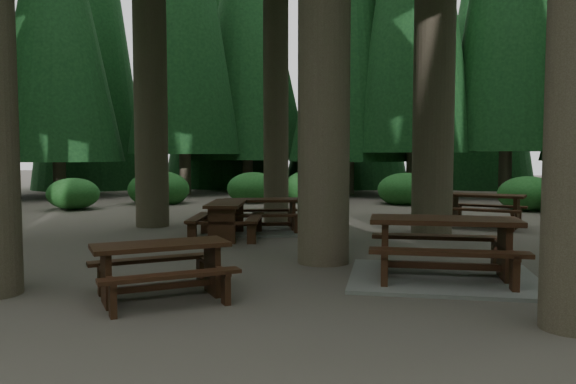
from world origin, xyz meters
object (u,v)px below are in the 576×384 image
(picnic_table_a, at_px, (443,258))
(picnic_table_d, at_px, (485,205))
(picnic_table_c, at_px, (262,221))
(picnic_table_b, at_px, (227,214))
(picnic_table_e, at_px, (161,262))

(picnic_table_a, relative_size, picnic_table_d, 1.33)
(picnic_table_a, height_order, picnic_table_c, picnic_table_a)
(picnic_table_b, distance_m, picnic_table_d, 6.38)
(picnic_table_c, bearing_deg, picnic_table_e, -105.62)
(picnic_table_b, xyz_separation_m, picnic_table_e, (1.11, -4.80, -0.04))
(picnic_table_b, bearing_deg, picnic_table_c, -33.52)
(picnic_table_b, relative_size, picnic_table_d, 0.98)
(picnic_table_a, relative_size, picnic_table_e, 1.35)
(picnic_table_a, xyz_separation_m, picnic_table_b, (-4.41, 2.75, 0.19))
(picnic_table_c, xyz_separation_m, picnic_table_e, (0.71, -5.93, 0.21))
(picnic_table_c, bearing_deg, picnic_table_a, -66.47)
(picnic_table_b, xyz_separation_m, picnic_table_d, (5.31, 3.53, 0.01))
(picnic_table_c, bearing_deg, picnic_table_b, -131.79)
(picnic_table_e, bearing_deg, picnic_table_b, 62.01)
(picnic_table_d, distance_m, picnic_table_e, 9.33)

